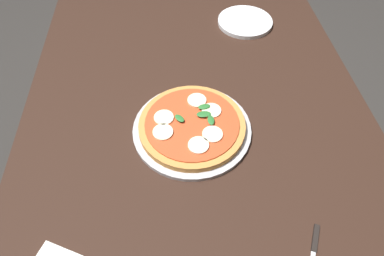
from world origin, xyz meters
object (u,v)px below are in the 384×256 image
dining_table (196,131)px  plate_white (245,22)px  knife (314,251)px  serving_tray (192,129)px  pizza (192,125)px

dining_table → plate_white: (-0.40, 0.21, 0.10)m
knife → serving_tray: bearing=-146.8°
knife → pizza: bearing=-146.8°
plate_white → knife: plate_white is taller
serving_tray → plate_white: 0.52m
dining_table → serving_tray: serving_tray is taller
plate_white → knife: (0.80, -0.01, -0.00)m
dining_table → plate_white: 0.46m
dining_table → serving_tray: bearing=-15.1°
serving_tray → knife: (0.34, 0.22, -0.00)m
serving_tray → knife: serving_tray is taller
pizza → knife: bearing=33.2°
dining_table → pizza: (0.07, -0.02, 0.12)m
plate_white → serving_tray: bearing=-26.2°
serving_tray → knife: size_ratio=2.11×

